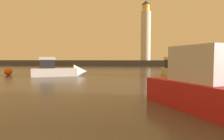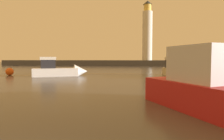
{
  "view_description": "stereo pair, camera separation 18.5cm",
  "coord_description": "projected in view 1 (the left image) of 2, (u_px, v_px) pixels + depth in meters",
  "views": [
    {
      "loc": [
        2.31,
        -1.76,
        2.13
      ],
      "look_at": [
        0.28,
        14.75,
        1.17
      ],
      "focal_mm": 30.69,
      "sensor_mm": 36.0,
      "label": 1
    },
    {
      "loc": [
        2.49,
        -1.74,
        2.13
      ],
      "look_at": [
        0.28,
        14.75,
        1.17
      ],
      "focal_mm": 30.69,
      "sensor_mm": 36.0,
      "label": 2
    }
  ],
  "objects": [
    {
      "name": "ground_plane",
      "position": [
        121.0,
        72.0,
        30.84
      ],
      "size": [
        220.0,
        220.0,
        0.0
      ],
      "primitive_type": "plane",
      "color": "#4C4742"
    },
    {
      "name": "breakwater",
      "position": [
        128.0,
        63.0,
        59.48
      ],
      "size": [
        83.61,
        4.53,
        1.75
      ],
      "primitive_type": "cube",
      "color": "#423F3D",
      "rests_on": "ground_plane"
    },
    {
      "name": "lighthouse",
      "position": [
        146.0,
        32.0,
        58.29
      ],
      "size": [
        2.96,
        2.96,
        18.02
      ],
      "color": "silver",
      "rests_on": "breakwater"
    },
    {
      "name": "motorboat_2",
      "position": [
        177.0,
        70.0,
        23.13
      ],
      "size": [
        2.69,
        7.17,
        2.8
      ],
      "color": "beige",
      "rests_on": "ground_plane"
    },
    {
      "name": "motorboat_3",
      "position": [
        61.0,
        70.0,
        23.89
      ],
      "size": [
        6.81,
        4.39,
        2.73
      ],
      "color": "white",
      "rests_on": "ground_plane"
    },
    {
      "name": "mooring_buoy",
      "position": [
        8.0,
        72.0,
        24.76
      ],
      "size": [
        0.99,
        0.99,
        0.99
      ],
      "primitive_type": "sphere",
      "color": "#EA5919",
      "rests_on": "ground_plane"
    }
  ]
}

